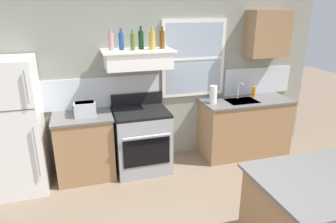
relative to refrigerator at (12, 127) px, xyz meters
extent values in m
cube|color=gray|center=(1.90, 0.39, 0.49)|extent=(5.40, 0.06, 2.70)
cube|color=silver|center=(0.75, 0.35, 0.27)|extent=(2.50, 0.02, 0.44)
cube|color=silver|center=(3.70, 0.35, 0.27)|extent=(1.20, 0.02, 0.44)
cube|color=white|center=(2.55, 0.34, 0.69)|extent=(1.00, 0.04, 1.15)
cube|color=#9EADBC|center=(2.55, 0.33, 0.69)|extent=(0.90, 0.01, 1.05)
cube|color=white|center=(2.55, 0.32, 0.69)|extent=(0.90, 0.02, 0.04)
cube|color=white|center=(0.00, 0.00, 0.00)|extent=(0.70, 0.68, 1.72)
cube|color=#333333|center=(0.00, -0.34, 0.32)|extent=(0.69, 0.00, 0.01)
cylinder|color=#A5A8AD|center=(0.30, -0.37, -0.21)|extent=(0.02, 0.02, 0.65)
cylinder|color=#A5A8AD|center=(0.30, -0.37, 0.59)|extent=(0.02, 0.02, 0.38)
cube|color=#9E754C|center=(0.85, 0.06, -0.42)|extent=(0.76, 0.60, 0.88)
cube|color=#605E5B|center=(0.85, 0.06, 0.03)|extent=(0.79, 0.63, 0.03)
cube|color=silver|center=(0.90, 0.03, 0.14)|extent=(0.28, 0.20, 0.19)
cube|color=black|center=(0.90, 0.03, 0.23)|extent=(0.24, 0.16, 0.01)
cube|color=black|center=(0.75, 0.03, 0.18)|extent=(0.02, 0.03, 0.02)
cube|color=#9EA0A5|center=(1.65, 0.02, -0.43)|extent=(0.76, 0.64, 0.87)
cube|color=black|center=(1.65, 0.02, 0.03)|extent=(0.76, 0.64, 0.04)
cube|color=black|center=(1.65, 0.31, 0.14)|extent=(0.76, 0.06, 0.18)
cube|color=black|center=(1.65, -0.30, -0.44)|extent=(0.65, 0.01, 0.40)
cylinder|color=silver|center=(1.65, -0.34, -0.19)|extent=(0.65, 0.03, 0.03)
cube|color=white|center=(1.65, 0.12, 0.75)|extent=(0.88, 0.48, 0.22)
cube|color=#262628|center=(1.65, -0.10, 0.67)|extent=(0.75, 0.02, 0.04)
cube|color=white|center=(1.65, 0.12, 0.87)|extent=(0.96, 0.52, 0.02)
cylinder|color=#C67F84|center=(1.31, 0.16, 1.00)|extent=(0.07, 0.07, 0.23)
cylinder|color=#C67F84|center=(1.31, 0.16, 1.14)|extent=(0.03, 0.03, 0.06)
cylinder|color=#1E478C|center=(1.44, 0.16, 0.99)|extent=(0.07, 0.07, 0.22)
cylinder|color=#1E478C|center=(1.44, 0.16, 1.13)|extent=(0.03, 0.03, 0.06)
cylinder|color=#4C601E|center=(1.58, 0.08, 0.99)|extent=(0.06, 0.06, 0.21)
cylinder|color=#4C601E|center=(1.58, 0.08, 1.12)|extent=(0.03, 0.03, 0.05)
cylinder|color=#143819|center=(1.71, 0.16, 1.00)|extent=(0.07, 0.07, 0.24)
cylinder|color=#143819|center=(1.71, 0.16, 1.15)|extent=(0.03, 0.03, 0.06)
cylinder|color=#B29333|center=(1.85, 0.09, 1.00)|extent=(0.08, 0.08, 0.24)
cylinder|color=#B29333|center=(1.85, 0.09, 1.15)|extent=(0.03, 0.03, 0.06)
cylinder|color=brown|center=(2.00, 0.13, 1.00)|extent=(0.07, 0.07, 0.24)
cylinder|color=brown|center=(2.00, 0.13, 1.15)|extent=(0.03, 0.03, 0.06)
cube|color=#9E754C|center=(3.35, 0.06, -0.42)|extent=(1.40, 0.60, 0.88)
cube|color=#605E5B|center=(3.35, 0.06, 0.03)|extent=(1.43, 0.63, 0.03)
cube|color=#B7BABC|center=(3.25, 0.04, 0.04)|extent=(0.48, 0.36, 0.01)
cylinder|color=silver|center=(3.25, 0.18, 0.19)|extent=(0.03, 0.03, 0.28)
cylinder|color=silver|center=(3.25, 0.10, 0.31)|extent=(0.02, 0.16, 0.02)
cylinder|color=white|center=(2.77, 0.06, 0.18)|extent=(0.11, 0.11, 0.27)
cylinder|color=orange|center=(3.53, 0.16, 0.14)|extent=(0.06, 0.06, 0.18)
cube|color=#9E754C|center=(2.91, -2.16, -0.42)|extent=(1.32, 0.82, 0.88)
cube|color=#605E5B|center=(2.91, -2.16, 0.03)|extent=(1.40, 0.90, 0.03)
cube|color=#9E754C|center=(3.70, 0.20, 1.04)|extent=(0.64, 0.32, 0.70)
camera|label=1|loc=(0.88, -3.89, 1.42)|focal=32.04mm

